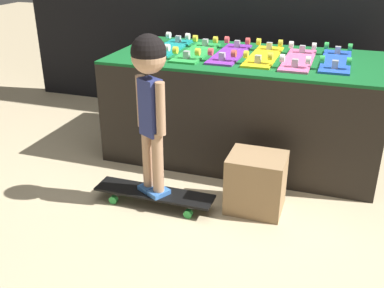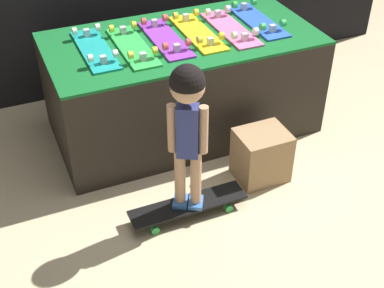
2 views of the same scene
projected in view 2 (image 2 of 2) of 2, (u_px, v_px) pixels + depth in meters
The scene contains 11 objects.
ground_plane at pixel (211, 165), 3.83m from camera, with size 16.00×16.00×0.00m, color beige.
display_rack at pixel (182, 84), 4.01m from camera, with size 1.93×0.98×0.76m.
skateboard_teal_on_rack at pixel (95, 48), 3.60m from camera, with size 0.19×0.67×0.09m.
skateboard_green_on_rack at pixel (133, 46), 3.63m from camera, with size 0.19×0.67×0.09m.
skateboard_purple_on_rack at pixel (165, 38), 3.73m from camera, with size 0.19×0.67×0.09m.
skateboard_yellow_on_rack at pixel (198, 32), 3.81m from camera, with size 0.19×0.67×0.09m.
skateboard_pink_on_rack at pixel (231, 28), 3.87m from camera, with size 0.19×0.67×0.09m.
skateboard_blue_on_rack at pixel (257, 20), 3.99m from camera, with size 0.19×0.67×0.09m.
skateboard_on_floor at pixel (188, 206), 3.39m from camera, with size 0.76×0.18×0.09m.
child at pixel (188, 113), 2.97m from camera, with size 0.22×0.20×0.98m.
storage_box at pixel (261, 155), 3.63m from camera, with size 0.34×0.29×0.36m.
Camera 2 is at (-1.30, -2.70, 2.40)m, focal length 50.00 mm.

